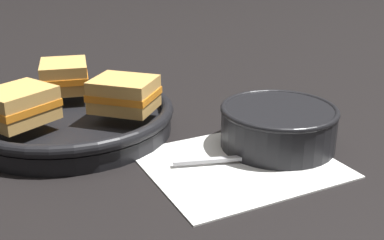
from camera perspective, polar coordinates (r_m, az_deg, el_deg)
ground_plane at (r=0.68m, az=0.86°, el=-3.05°), size 4.00×4.00×0.00m
napkin at (r=0.63m, az=5.69°, el=-5.10°), size 0.27×0.24×0.00m
soup_bowl at (r=0.68m, az=10.18°, el=-0.49°), size 0.16×0.16×0.06m
spoon at (r=0.64m, az=7.89°, el=-4.33°), size 0.15×0.09×0.01m
skillet at (r=0.74m, az=-13.97°, el=0.16°), size 0.30×0.30×0.04m
sandwich_near_left at (r=0.69m, az=-19.86°, el=1.65°), size 0.11×0.10×0.05m
sandwich_near_right at (r=0.70m, az=-8.05°, el=3.06°), size 0.11×0.12×0.05m
sandwich_far_left at (r=0.81m, az=-14.90°, el=5.07°), size 0.10×0.11×0.05m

